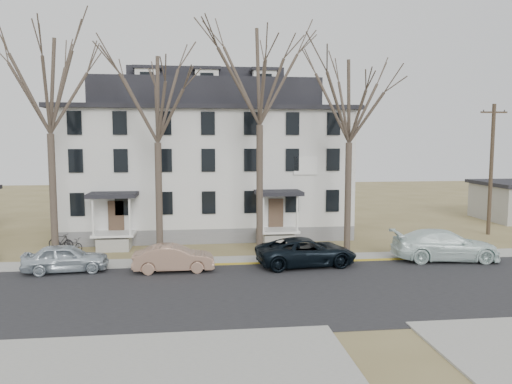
{
  "coord_description": "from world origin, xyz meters",
  "views": [
    {
      "loc": [
        -2.75,
        -19.9,
        6.91
      ],
      "look_at": [
        0.68,
        9.0,
        3.87
      ],
      "focal_mm": 35.0,
      "sensor_mm": 36.0,
      "label": 1
    }
  ],
  "objects": [
    {
      "name": "ground",
      "position": [
        0.0,
        0.0,
        0.0
      ],
      "size": [
        120.0,
        120.0,
        0.0
      ],
      "primitive_type": "plane",
      "color": "olive",
      "rests_on": "ground"
    },
    {
      "name": "main_road",
      "position": [
        0.0,
        2.0,
        0.0
      ],
      "size": [
        120.0,
        10.0,
        0.04
      ],
      "primitive_type": "cube",
      "color": "#27272A",
      "rests_on": "ground"
    },
    {
      "name": "far_sidewalk",
      "position": [
        0.0,
        8.0,
        0.0
      ],
      "size": [
        120.0,
        2.0,
        0.08
      ],
      "primitive_type": "cube",
      "color": "#A09F97",
      "rests_on": "ground"
    },
    {
      "name": "near_sidewalk_left",
      "position": [
        -8.0,
        -5.0,
        0.0
      ],
      "size": [
        20.0,
        5.0,
        0.08
      ],
      "primitive_type": "cube",
      "color": "#A09F97",
      "rests_on": "ground"
    },
    {
      "name": "yellow_curb",
      "position": [
        5.0,
        7.1,
        0.0
      ],
      "size": [
        14.0,
        0.25,
        0.06
      ],
      "primitive_type": "cube",
      "color": "gold",
      "rests_on": "ground"
    },
    {
      "name": "boarding_house",
      "position": [
        -2.0,
        17.95,
        5.38
      ],
      "size": [
        20.8,
        12.36,
        12.05
      ],
      "color": "slate",
      "rests_on": "ground"
    },
    {
      "name": "tree_far_left",
      "position": [
        -11.0,
        9.8,
        10.34
      ],
      "size": [
        8.4,
        8.4,
        13.72
      ],
      "color": "#473B31",
      "rests_on": "ground"
    },
    {
      "name": "tree_mid_left",
      "position": [
        -5.0,
        9.8,
        9.6
      ],
      "size": [
        7.8,
        7.8,
        12.74
      ],
      "color": "#473B31",
      "rests_on": "ground"
    },
    {
      "name": "tree_center",
      "position": [
        1.0,
        9.8,
        11.08
      ],
      "size": [
        9.0,
        9.0,
        14.7
      ],
      "color": "#473B31",
      "rests_on": "ground"
    },
    {
      "name": "tree_mid_right",
      "position": [
        6.5,
        9.8,
        9.6
      ],
      "size": [
        7.8,
        7.8,
        12.74
      ],
      "color": "#473B31",
      "rests_on": "ground"
    },
    {
      "name": "utility_pole_far",
      "position": [
        18.5,
        14.0,
        4.9
      ],
      "size": [
        2.0,
        0.28,
        9.5
      ],
      "color": "#3D3023",
      "rests_on": "ground"
    },
    {
      "name": "car_silver",
      "position": [
        -9.61,
        6.64,
        0.73
      ],
      "size": [
        4.45,
        2.12,
        1.47
      ],
      "primitive_type": "imported",
      "rotation": [
        0.0,
        0.0,
        1.66
      ],
      "color": "silver",
      "rests_on": "ground"
    },
    {
      "name": "car_tan",
      "position": [
        -4.02,
        6.1,
        0.7
      ],
      "size": [
        4.24,
        1.52,
        1.39
      ],
      "primitive_type": "imported",
      "rotation": [
        0.0,
        0.0,
        1.58
      ],
      "color": "#9A755F",
      "rests_on": "ground"
    },
    {
      "name": "car_navy",
      "position": [
        3.17,
        6.48,
        0.77
      ],
      "size": [
        5.76,
        3.13,
        1.53
      ],
      "primitive_type": "imported",
      "rotation": [
        0.0,
        0.0,
        1.68
      ],
      "color": "black",
      "rests_on": "ground"
    },
    {
      "name": "car_white",
      "position": [
        11.35,
        6.75,
        0.87
      ],
      "size": [
        6.23,
        3.12,
        1.74
      ],
      "primitive_type": "imported",
      "rotation": [
        0.0,
        0.0,
        1.45
      ],
      "color": "white",
      "rests_on": "ground"
    },
    {
      "name": "bicycle_left",
      "position": [
        -10.53,
        11.75,
        0.41
      ],
      "size": [
        1.64,
        1.2,
        0.82
      ],
      "primitive_type": "imported",
      "rotation": [
        0.0,
        0.0,
        1.1
      ],
      "color": "black",
      "rests_on": "ground"
    },
    {
      "name": "bicycle_right",
      "position": [
        -11.31,
        12.2,
        0.52
      ],
      "size": [
        1.8,
        1.01,
        1.04
      ],
      "primitive_type": "imported",
      "rotation": [
        0.0,
        0.0,
        1.25
      ],
      "color": "black",
      "rests_on": "ground"
    }
  ]
}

